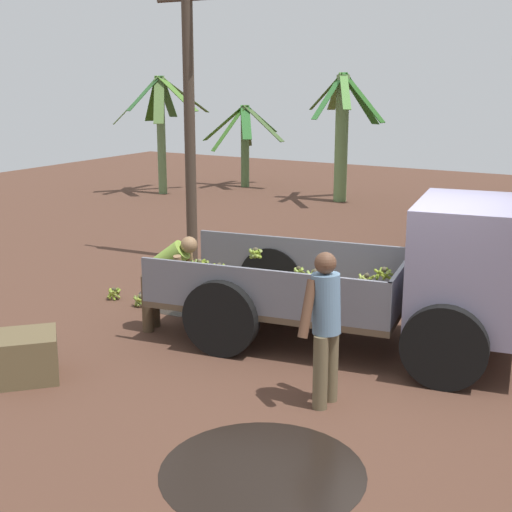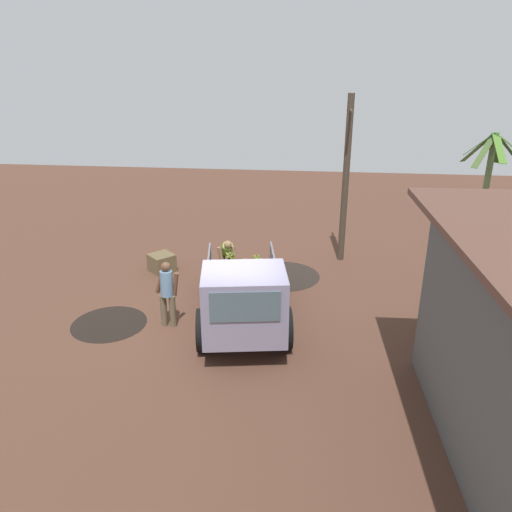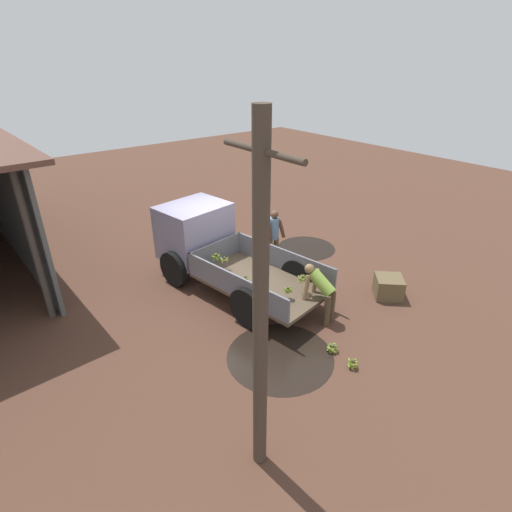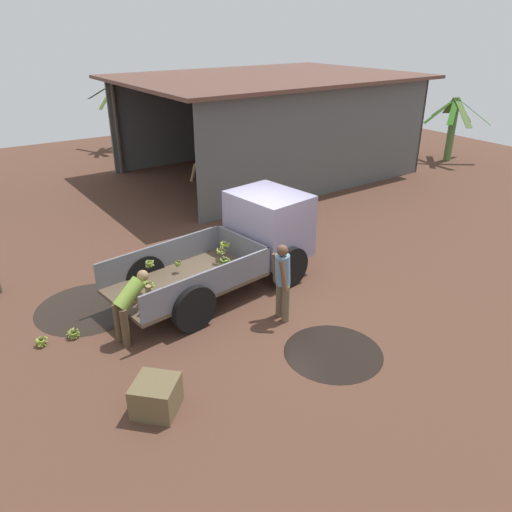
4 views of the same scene
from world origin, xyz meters
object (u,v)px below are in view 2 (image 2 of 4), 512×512
at_px(utility_pole, 346,179).
at_px(person_foreground_visitor, 167,291).
at_px(banana_bunch_on_ground_1, 253,264).
at_px(wooden_crate_0, 162,263).
at_px(banana_bunch_on_ground_0, 257,257).
at_px(cargo_truck, 244,300).
at_px(person_worker_loading, 227,254).

xyz_separation_m(utility_pole, person_foreground_visitor, (4.69, -4.30, -1.69)).
distance_m(banana_bunch_on_ground_1, wooden_crate_0, 2.76).
bearing_deg(banana_bunch_on_ground_0, banana_bunch_on_ground_1, -4.78).
xyz_separation_m(utility_pole, banana_bunch_on_ground_1, (0.96, -2.69, -2.49)).
bearing_deg(wooden_crate_0, cargo_truck, 39.25).
relative_size(cargo_truck, utility_pole, 0.96).
bearing_deg(banana_bunch_on_ground_1, utility_pole, 109.70).
bearing_deg(cargo_truck, person_foreground_visitor, -113.24).
xyz_separation_m(person_foreground_visitor, banana_bunch_on_ground_1, (-3.73, 1.60, -0.81)).
bearing_deg(person_foreground_visitor, wooden_crate_0, 23.06).
height_order(utility_pole, banana_bunch_on_ground_1, utility_pole).
distance_m(person_foreground_visitor, person_worker_loading, 2.94).
relative_size(cargo_truck, banana_bunch_on_ground_0, 19.91).
bearing_deg(banana_bunch_on_ground_0, cargo_truck, 2.71).
xyz_separation_m(banana_bunch_on_ground_1, wooden_crate_0, (0.57, -2.70, 0.16)).
distance_m(person_foreground_visitor, wooden_crate_0, 3.40).
relative_size(cargo_truck, wooden_crate_0, 7.44).
xyz_separation_m(person_foreground_visitor, person_worker_loading, (-2.77, 0.97, -0.13)).
distance_m(person_foreground_visitor, banana_bunch_on_ground_1, 4.14).
height_order(person_foreground_visitor, banana_bunch_on_ground_1, person_foreground_visitor).
relative_size(person_worker_loading, banana_bunch_on_ground_0, 5.37).
bearing_deg(banana_bunch_on_ground_0, wooden_crate_0, -67.50).
bearing_deg(wooden_crate_0, person_worker_loading, 79.37).
distance_m(utility_pole, person_worker_loading, 4.25).
xyz_separation_m(person_foreground_visitor, wooden_crate_0, (-3.16, -1.09, -0.64)).
relative_size(banana_bunch_on_ground_1, wooden_crate_0, 0.39).
bearing_deg(banana_bunch_on_ground_0, person_worker_loading, -24.15).
relative_size(person_foreground_visitor, banana_bunch_on_ground_0, 6.68).
bearing_deg(person_foreground_visitor, person_worker_loading, -15.25).
xyz_separation_m(cargo_truck, banana_bunch_on_ground_1, (-4.20, -0.27, -0.91)).
relative_size(utility_pole, person_foreground_visitor, 3.10).
xyz_separation_m(person_worker_loading, wooden_crate_0, (-0.39, -2.06, -0.51)).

